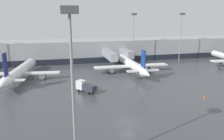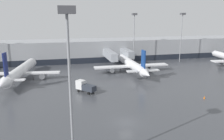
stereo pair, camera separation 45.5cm
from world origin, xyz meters
TOP-DOWN VIEW (x-y plane):
  - ground_plane at (0.00, 0.00)m, footprint 320.00×320.00m
  - terminal_building at (-0.07, 61.81)m, footprint 160.00×31.19m
  - parked_jet_1 at (13.16, 35.76)m, footprint 26.39×32.35m
  - parked_jet_3 at (-23.06, 34.73)m, footprint 23.63×33.54m
  - service_truck_0 at (-5.30, 18.28)m, footprint 4.98×5.31m
  - traffic_cone_0 at (21.52, 7.13)m, footprint 0.42×0.42m
  - apron_light_mast_0 at (39.34, 48.68)m, footprint 1.80×1.80m
  - apron_light_mast_1 at (18.42, 49.19)m, footprint 1.80×1.80m
  - apron_light_mast_5 at (-10.20, -11.10)m, footprint 1.80×1.80m

SIDE VIEW (x-z plane):
  - ground_plane at x=0.00m, z-range 0.00..0.00m
  - traffic_cone_0 at x=21.52m, z-range 0.00..0.63m
  - service_truck_0 at x=-5.30m, z-range 0.10..3.05m
  - parked_jet_3 at x=-23.06m, z-range -2.44..7.64m
  - parked_jet_1 at x=13.16m, z-range -1.98..7.28m
  - terminal_building at x=-0.07m, z-range 0.00..9.00m
  - apron_light_mast_5 at x=-10.20m, z-range 5.57..25.39m
  - apron_light_mast_1 at x=18.42m, z-range 5.65..25.97m
  - apron_light_mast_0 at x=39.34m, z-range 5.69..26.19m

